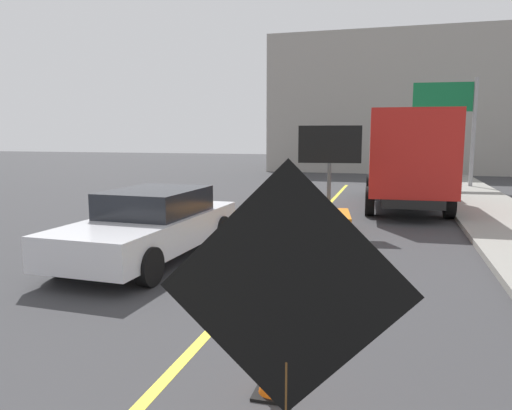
% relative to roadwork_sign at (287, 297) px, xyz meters
% --- Properties ---
extents(lane_center_stripe, '(0.14, 36.00, 0.01)m').
position_rel_roadwork_sign_xyz_m(lane_center_stripe, '(-1.55, 3.41, -1.47)').
color(lane_center_stripe, yellow).
rests_on(lane_center_stripe, ground).
extents(roadwork_sign, '(1.62, 0.23, 2.33)m').
position_rel_roadwork_sign_xyz_m(roadwork_sign, '(0.00, 0.00, 0.00)').
color(roadwork_sign, '#593819').
rests_on(roadwork_sign, ground).
extents(arrow_board_trailer, '(1.60, 1.94, 2.70)m').
position_rel_roadwork_sign_xyz_m(arrow_board_trailer, '(-0.96, 9.69, -0.99)').
color(arrow_board_trailer, orange).
rests_on(arrow_board_trailer, ground).
extents(box_truck, '(2.85, 7.62, 3.20)m').
position_rel_roadwork_sign_xyz_m(box_truck, '(1.03, 14.43, 0.28)').
color(box_truck, black).
rests_on(box_truck, ground).
extents(pickup_car, '(2.10, 4.84, 1.38)m').
position_rel_roadwork_sign_xyz_m(pickup_car, '(-3.99, 5.78, -0.77)').
color(pickup_car, silver).
rests_on(pickup_car, ground).
extents(highway_guide_sign, '(2.78, 0.37, 5.00)m').
position_rel_roadwork_sign_xyz_m(highway_guide_sign, '(3.28, 21.05, 1.95)').
color(highway_guide_sign, gray).
rests_on(highway_guide_sign, ground).
extents(far_building_block, '(19.55, 6.40, 8.94)m').
position_rel_roadwork_sign_xyz_m(far_building_block, '(2.19, 32.08, 3.00)').
color(far_building_block, gray).
rests_on(far_building_block, ground).
extents(traffic_cone_near_sign, '(0.36, 0.36, 0.65)m').
position_rel_roadwork_sign_xyz_m(traffic_cone_near_sign, '(-0.42, 1.39, -1.15)').
color(traffic_cone_near_sign, black).
rests_on(traffic_cone_near_sign, ground).
extents(traffic_cone_mid_lane, '(0.36, 0.36, 0.75)m').
position_rel_roadwork_sign_xyz_m(traffic_cone_mid_lane, '(-0.78, 4.18, -1.10)').
color(traffic_cone_mid_lane, black).
rests_on(traffic_cone_mid_lane, ground).
extents(traffic_cone_far_lane, '(0.36, 0.36, 0.60)m').
position_rel_roadwork_sign_xyz_m(traffic_cone_far_lane, '(-0.94, 6.79, -1.18)').
color(traffic_cone_far_lane, black).
rests_on(traffic_cone_far_lane, ground).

